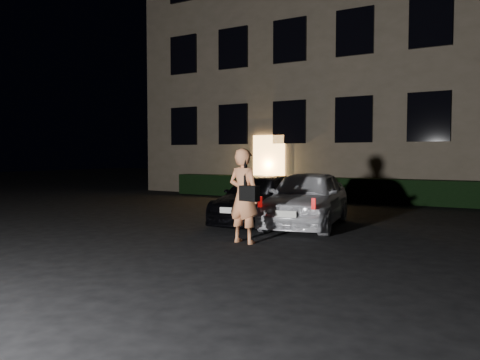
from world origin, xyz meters
The scene contains 6 objects.
ground centered at (0.00, 0.00, 0.00)m, with size 80.00×80.00×0.00m, color black.
building centered at (0.00, 14.99, 6.00)m, with size 20.00×8.11×12.00m.
hedge centered at (0.00, 10.50, 0.42)m, with size 15.00×0.70×0.85m, color black.
sedan centered at (-0.48, 4.32, 0.56)m, with size 2.17×4.06×1.12m.
hatch centered at (0.89, 4.16, 0.66)m, with size 2.18×4.10×1.33m.
man centered at (0.69, 1.50, 0.91)m, with size 0.75×0.51×1.81m.
Camera 1 is at (5.06, -6.21, 1.67)m, focal length 35.00 mm.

